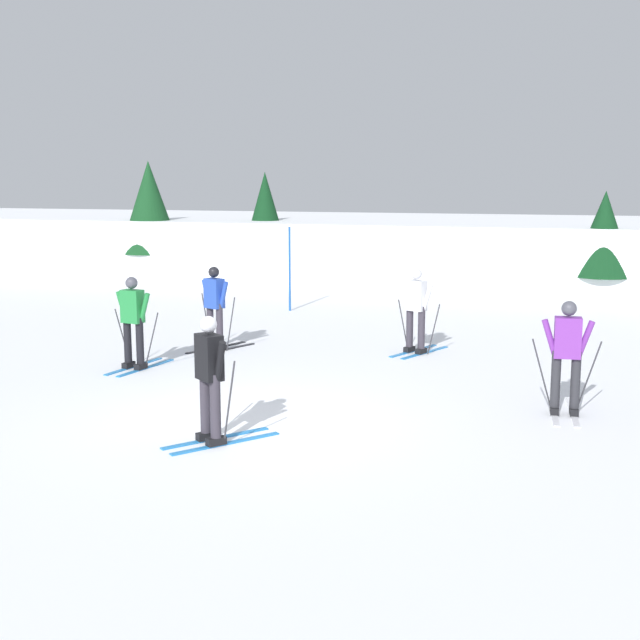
{
  "coord_description": "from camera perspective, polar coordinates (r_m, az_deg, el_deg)",
  "views": [
    {
      "loc": [
        4.36,
        -10.83,
        3.47
      ],
      "look_at": [
        -0.09,
        3.72,
        0.9
      ],
      "focal_mm": 47.32,
      "sensor_mm": 36.0,
      "label": 1
    }
  ],
  "objects": [
    {
      "name": "ground_plane",
      "position": [
        12.17,
        -4.74,
        -7.0
      ],
      "size": [
        120.0,
        120.0,
        0.0
      ],
      "primitive_type": "plane",
      "color": "white"
    },
    {
      "name": "far_snow_ridge",
      "position": [
        30.94,
        8.9,
        4.9
      ],
      "size": [
        80.0,
        9.72,
        2.0
      ],
      "primitive_type": "cube",
      "color": "white",
      "rests_on": "ground"
    },
    {
      "name": "skier_green",
      "position": [
        15.7,
        -12.51,
        -0.0
      ],
      "size": [
        0.99,
        1.64,
        1.71
      ],
      "color": "#237AC6",
      "rests_on": "ground"
    },
    {
      "name": "skier_blue",
      "position": [
        17.19,
        -7.12,
        0.97
      ],
      "size": [
        0.98,
        1.61,
        1.71
      ],
      "color": "black",
      "rests_on": "ground"
    },
    {
      "name": "skier_purple",
      "position": [
        12.86,
        16.35,
        -2.25
      ],
      "size": [
        1.0,
        1.63,
        1.71
      ],
      "color": "silver",
      "rests_on": "ground"
    },
    {
      "name": "skier_black",
      "position": [
        11.11,
        -7.43,
        -3.78
      ],
      "size": [
        1.27,
        1.49,
        1.71
      ],
      "color": "#237AC6",
      "rests_on": "ground"
    },
    {
      "name": "skier_white",
      "position": [
        16.83,
        6.52,
        0.8
      ],
      "size": [
        0.97,
        1.62,
        1.71
      ],
      "color": "#237AC6",
      "rests_on": "ground"
    },
    {
      "name": "trail_marker_pole",
      "position": [
        22.17,
        -2.06,
        3.46
      ],
      "size": [
        0.06,
        0.06,
        2.21
      ],
      "primitive_type": "cylinder",
      "color": "#1E56AD",
      "rests_on": "ground"
    },
    {
      "name": "conifer_far_left",
      "position": [
        26.31,
        18.65,
        5.54
      ],
      "size": [
        1.81,
        1.81,
        3.1
      ],
      "color": "#513823",
      "rests_on": "ground"
    },
    {
      "name": "conifer_far_right",
      "position": [
        29.69,
        -3.72,
        7.14
      ],
      "size": [
        1.66,
        1.66,
        3.68
      ],
      "color": "#513823",
      "rests_on": "ground"
    },
    {
      "name": "conifer_far_centre",
      "position": [
        30.28,
        -11.46,
        7.48
      ],
      "size": [
        2.15,
        2.15,
        4.06
      ],
      "color": "#513823",
      "rests_on": "ground"
    }
  ]
}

